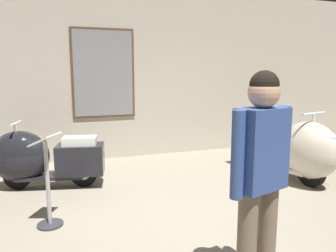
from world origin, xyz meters
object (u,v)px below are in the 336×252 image
Objects in this scene: scooter_0 at (39,158)px; scooter_1 at (292,148)px; visitor_0 at (260,170)px; info_stanchion at (48,188)px.

scooter_1 is (3.69, -0.89, 0.06)m from scooter_0.
scooter_0 is 3.80m from scooter_1.
visitor_0 reaches higher than scooter_1.
scooter_1 is at bearing 178.66° from scooter_0.
scooter_0 is at bearing -115.18° from scooter_1.
scooter_0 is 1.31m from info_stanchion.
visitor_0 is 2.32m from info_stanchion.
scooter_0 is 3.45m from visitor_0.
scooter_0 is 1.60× the size of info_stanchion.
scooter_1 is 1.11× the size of visitor_0.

